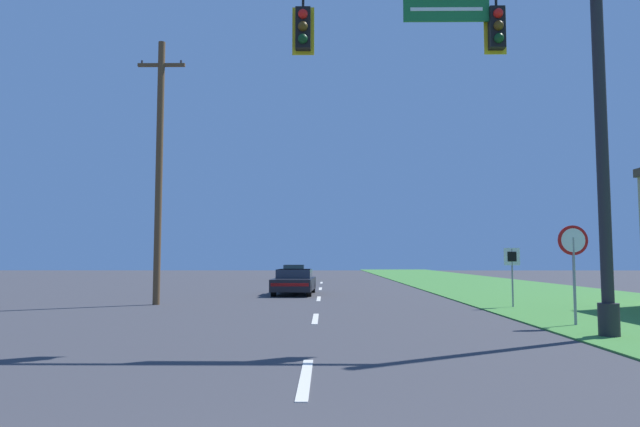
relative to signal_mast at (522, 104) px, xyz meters
The scene contains 8 objects.
grass_verge_right 21.28m from the signal_mast, 73.60° to the left, with size 10.00×110.00×0.04m.
road_center_line 13.70m from the signal_mast, 111.56° to the left, with size 0.16×34.80×0.01m.
signal_mast is the anchor object (origin of this frame).
car_ahead 16.56m from the signal_mast, 111.60° to the left, with size 1.98×4.53×1.19m.
far_car 34.11m from the signal_mast, 101.75° to the left, with size 1.82×4.48×1.19m.
stop_sign 4.32m from the signal_mast, 47.30° to the left, with size 0.76×0.07×2.50m.
route_sign_post 8.52m from the signal_mast, 74.24° to the left, with size 0.55×0.06×2.03m.
utility_pole_near 13.77m from the signal_mast, 140.69° to the left, with size 1.80×0.26×9.98m.
Camera 1 is at (0.29, -2.29, 1.70)m, focal length 32.00 mm.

